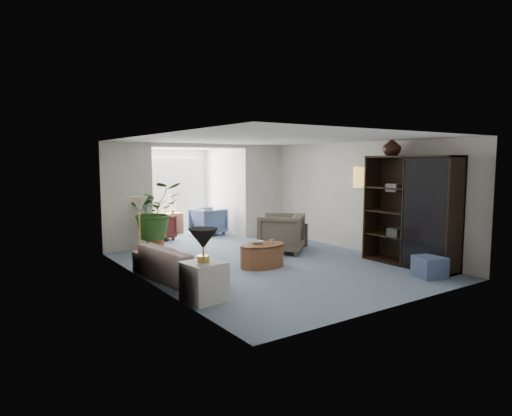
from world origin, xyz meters
TOP-DOWN VIEW (x-y plane):
  - floor at (0.00, 0.00)m, footprint 6.00×6.00m
  - sunroom_floor at (0.00, 4.10)m, footprint 2.60×2.60m
  - back_pier_left at (-1.90, 3.00)m, footprint 1.20×0.12m
  - back_pier_right at (1.90, 3.00)m, footprint 1.20×0.12m
  - back_header at (0.00, 3.00)m, footprint 2.60×0.12m
  - window_pane at (0.00, 5.18)m, footprint 2.20×0.02m
  - window_blinds at (0.00, 5.15)m, footprint 2.20×0.02m
  - framed_picture at (2.46, -0.10)m, footprint 0.04×0.50m
  - sofa at (-2.00, 0.11)m, footprint 0.99×2.06m
  - end_table at (-2.20, -1.24)m, footprint 0.59×0.59m
  - table_lamp at (-2.20, -1.24)m, footprint 0.44×0.44m
  - floor_lamp at (-2.20, 1.43)m, footprint 0.36×0.36m
  - coffee_table at (-0.23, 0.04)m, footprint 0.98×0.98m
  - coffee_bowl at (-0.28, 0.14)m, footprint 0.24×0.24m
  - coffee_cup at (-0.08, -0.06)m, footprint 0.10×0.10m
  - wingback_chair at (0.92, 0.93)m, footprint 1.35×1.35m
  - side_table_dark at (1.62, 1.23)m, footprint 0.57×0.52m
  - entertainment_cabinet at (2.23, -1.52)m, footprint 0.52×1.96m
  - cabinet_urn at (2.23, -1.02)m, footprint 0.37×0.37m
  - ottoman at (1.79, -2.29)m, footprint 0.59×0.59m
  - plant_pot at (-1.47, 2.48)m, footprint 0.40×0.40m
  - house_plant at (-1.47, 2.48)m, footprint 1.16×1.01m
  - sunroom_chair_blue at (0.71, 4.01)m, footprint 0.91×0.89m
  - sunroom_chair_maroon at (-0.79, 4.01)m, footprint 0.80×0.78m
  - sunroom_table at (-0.04, 4.76)m, footprint 0.52×0.42m
  - shelf_clutter at (2.18, -1.63)m, footprint 0.30×1.15m

SIDE VIEW (x-z plane):
  - floor at x=0.00m, z-range 0.00..0.00m
  - sunroom_floor at x=0.00m, z-range 0.00..0.00m
  - plant_pot at x=-1.47m, z-range 0.00..0.32m
  - ottoman at x=1.79m, z-range 0.00..0.38m
  - coffee_table at x=-0.23m, z-range 0.00..0.45m
  - side_table_dark at x=1.62m, z-range 0.00..0.55m
  - sofa at x=-2.00m, z-range 0.00..0.58m
  - end_table at x=-2.20m, z-range 0.00..0.59m
  - sunroom_table at x=-0.04m, z-range 0.00..0.59m
  - sunroom_chair_maroon at x=-0.79m, z-range 0.00..0.67m
  - sunroom_chair_blue at x=0.71m, z-range 0.00..0.76m
  - wingback_chair at x=0.92m, z-range 0.00..0.88m
  - coffee_bowl at x=-0.28m, z-range 0.45..0.51m
  - coffee_cup at x=-0.08m, z-range 0.45..0.54m
  - table_lamp at x=-2.20m, z-range 0.79..1.09m
  - house_plant at x=-1.47m, z-range 0.32..1.61m
  - entertainment_cabinet at x=2.23m, z-range 0.00..2.18m
  - shelf_clutter at x=2.18m, z-range 0.56..1.62m
  - back_pier_left at x=-1.90m, z-range 0.00..2.50m
  - back_pier_right at x=1.90m, z-range 0.00..2.50m
  - floor_lamp at x=-2.20m, z-range 1.11..1.39m
  - window_pane at x=0.00m, z-range 0.65..2.15m
  - window_blinds at x=0.00m, z-range 0.65..2.15m
  - framed_picture at x=2.46m, z-range 1.50..1.90m
  - cabinet_urn at x=2.23m, z-range 2.18..2.57m
  - back_header at x=0.00m, z-range 2.40..2.50m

